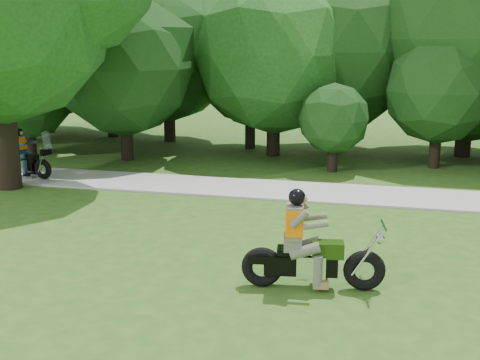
# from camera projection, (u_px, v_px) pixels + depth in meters

# --- Properties ---
(ground) EXTENTS (100.00, 100.00, 0.00)m
(ground) POSITION_uv_depth(u_px,v_px,m) (379.00, 332.00, 8.71)
(ground) COLOR #275618
(ground) RESTS_ON ground
(walkway) EXTENTS (60.00, 2.20, 0.06)m
(walkway) POSITION_uv_depth(u_px,v_px,m) (385.00, 196.00, 16.27)
(walkway) COLOR #A6A6A1
(walkway) RESTS_ON ground
(tree_line) EXTENTS (39.93, 12.02, 7.88)m
(tree_line) POSITION_uv_depth(u_px,v_px,m) (440.00, 54.00, 21.27)
(tree_line) COLOR black
(tree_line) RESTS_ON ground
(chopper_motorcycle) EXTENTS (2.44, 0.79, 1.75)m
(chopper_motorcycle) POSITION_uv_depth(u_px,v_px,m) (306.00, 252.00, 10.14)
(chopper_motorcycle) COLOR black
(chopper_motorcycle) RESTS_ON ground
(touring_motorcycle) EXTENTS (1.96, 0.91, 1.51)m
(touring_motorcycle) POSITION_uv_depth(u_px,v_px,m) (23.00, 159.00, 18.40)
(touring_motorcycle) COLOR black
(touring_motorcycle) RESTS_ON walkway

